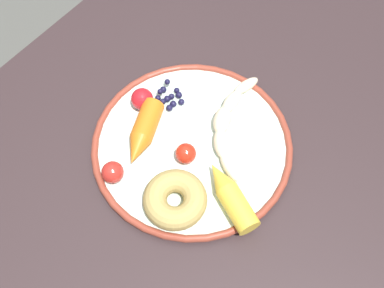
{
  "coord_description": "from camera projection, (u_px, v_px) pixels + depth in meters",
  "views": [
    {
      "loc": [
        0.3,
        0.21,
        1.41
      ],
      "look_at": [
        0.01,
        -0.01,
        0.75
      ],
      "focal_mm": 41.51,
      "sensor_mm": 36.0,
      "label": 1
    }
  ],
  "objects": [
    {
      "name": "banana",
      "position": [
        229.0,
        122.0,
        0.76
      ],
      "size": [
        0.2,
        0.11,
        0.03
      ],
      "color": "beige",
      "rests_on": "plate"
    },
    {
      "name": "tomato_far",
      "position": [
        143.0,
        99.0,
        0.77
      ],
      "size": [
        0.04,
        0.04,
        0.04
      ],
      "primitive_type": "sphere",
      "color": "red",
      "rests_on": "plate"
    },
    {
      "name": "tomato_mid",
      "position": [
        187.0,
        154.0,
        0.72
      ],
      "size": [
        0.03,
        0.03,
        0.03
      ],
      "primitive_type": "sphere",
      "color": "red",
      "rests_on": "plate"
    },
    {
      "name": "carrot_yellow",
      "position": [
        230.0,
        195.0,
        0.69
      ],
      "size": [
        0.09,
        0.13,
        0.04
      ],
      "color": "yellow",
      "rests_on": "plate"
    },
    {
      "name": "carrot_orange",
      "position": [
        143.0,
        133.0,
        0.74
      ],
      "size": [
        0.12,
        0.08,
        0.04
      ],
      "color": "orange",
      "rests_on": "plate"
    },
    {
      "name": "tomato_near",
      "position": [
        113.0,
        172.0,
        0.71
      ],
      "size": [
        0.04,
        0.04,
        0.04
      ],
      "primitive_type": "sphere",
      "color": "red",
      "rests_on": "plate"
    },
    {
      "name": "donut",
      "position": [
        175.0,
        199.0,
        0.68
      ],
      "size": [
        0.14,
        0.14,
        0.04
      ],
      "primitive_type": "torus",
      "rotation": [
        0.0,
        0.0,
        0.99
      ],
      "color": "tan",
      "rests_on": "plate"
    },
    {
      "name": "dining_table",
      "position": [
        199.0,
        168.0,
        0.84
      ],
      "size": [
        1.15,
        0.81,
        0.74
      ],
      "color": "#312426",
      "rests_on": "ground_plane"
    },
    {
      "name": "ground_plane",
      "position": [
        196.0,
        257.0,
        1.41
      ],
      "size": [
        6.0,
        6.0,
        0.0
      ],
      "primitive_type": "plane",
      "color": "#4F4F49"
    },
    {
      "name": "blueberry_pile",
      "position": [
        169.0,
        97.0,
        0.79
      ],
      "size": [
        0.05,
        0.05,
        0.02
      ],
      "color": "#191638",
      "rests_on": "plate"
    },
    {
      "name": "plate",
      "position": [
        192.0,
        145.0,
        0.75
      ],
      "size": [
        0.34,
        0.34,
        0.02
      ],
      "color": "silver",
      "rests_on": "dining_table"
    }
  ]
}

